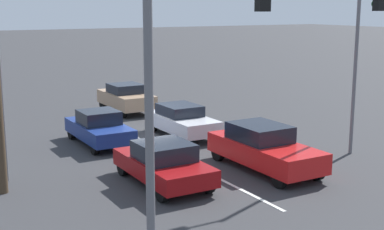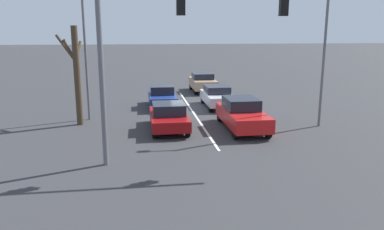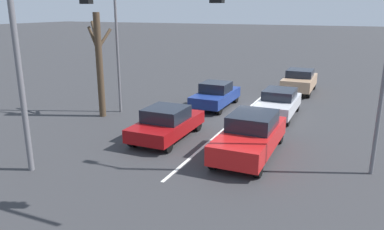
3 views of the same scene
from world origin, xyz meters
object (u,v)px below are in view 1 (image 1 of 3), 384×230
at_px(car_navy_midlane_second, 99,128).
at_px(traffic_signal_gantry, 253,33).
at_px(car_red_leftlane_front, 264,148).
at_px(car_tan_leftlane_third, 126,98).
at_px(car_silver_leftlane_second, 182,120).
at_px(street_lamp_right_shoulder, 4,44).
at_px(street_lamp_left_shoulder, 355,23).
at_px(car_maroon_midlane_front, 163,163).

distance_m(car_navy_midlane_second, traffic_signal_gantry, 11.89).
xyz_separation_m(car_red_leftlane_front, car_navy_midlane_second, (3.84, -6.42, -0.09)).
bearing_deg(car_tan_leftlane_third, car_silver_leftlane_second, 89.12).
distance_m(car_red_leftlane_front, car_tan_leftlane_third, 12.48).
bearing_deg(traffic_signal_gantry, car_tan_leftlane_third, -103.20).
distance_m(car_silver_leftlane_second, street_lamp_right_shoulder, 9.27).
height_order(car_silver_leftlane_second, car_tan_leftlane_third, car_tan_leftlane_third).
relative_size(car_silver_leftlane_second, street_lamp_left_shoulder, 0.45).
xyz_separation_m(car_maroon_midlane_front, street_lamp_left_shoulder, (-8.04, 0.41, 4.46)).
bearing_deg(street_lamp_left_shoulder, traffic_signal_gantry, 29.04).
distance_m(traffic_signal_gantry, street_lamp_left_shoulder, 9.35).
bearing_deg(car_maroon_midlane_front, street_lamp_right_shoulder, -34.68).
distance_m(traffic_signal_gantry, street_lamp_right_shoulder, 8.90).
relative_size(car_red_leftlane_front, street_lamp_left_shoulder, 0.52).
distance_m(car_navy_midlane_second, street_lamp_left_shoulder, 11.23).
xyz_separation_m(car_maroon_midlane_front, traffic_signal_gantry, (0.13, 4.95, 4.47)).
xyz_separation_m(car_navy_midlane_second, car_tan_leftlane_third, (-3.84, -6.06, 0.10)).
bearing_deg(traffic_signal_gantry, car_navy_midlane_second, -90.83).
distance_m(car_red_leftlane_front, car_maroon_midlane_front, 3.89).
bearing_deg(street_lamp_left_shoulder, car_navy_midlane_second, -38.94).
xyz_separation_m(car_navy_midlane_second, street_lamp_left_shoulder, (-8.01, 6.48, 4.46)).
distance_m(car_red_leftlane_front, car_navy_midlane_second, 7.48).
bearing_deg(street_lamp_right_shoulder, car_maroon_midlane_front, 145.32).
distance_m(car_maroon_midlane_front, car_tan_leftlane_third, 12.73).
bearing_deg(street_lamp_left_shoulder, street_lamp_right_shoulder, -15.23).
bearing_deg(car_navy_midlane_second, car_red_leftlane_front, 120.89).
height_order(car_maroon_midlane_front, car_navy_midlane_second, car_navy_midlane_second).
relative_size(car_navy_midlane_second, traffic_signal_gantry, 0.42).
xyz_separation_m(street_lamp_right_shoulder, street_lamp_left_shoulder, (-12.28, 3.34, 0.58)).
bearing_deg(car_red_leftlane_front, car_silver_leftlane_second, -89.06).
relative_size(car_maroon_midlane_front, traffic_signal_gantry, 0.43).
bearing_deg(traffic_signal_gantry, car_silver_leftlane_second, -110.38).
height_order(car_maroon_midlane_front, car_silver_leftlane_second, car_silver_leftlane_second).
bearing_deg(car_tan_leftlane_third, street_lamp_left_shoulder, 108.40).
xyz_separation_m(car_maroon_midlane_front, car_silver_leftlane_second, (-3.77, -5.56, 0.03)).
height_order(car_maroon_midlane_front, traffic_signal_gantry, traffic_signal_gantry).
bearing_deg(car_silver_leftlane_second, car_navy_midlane_second, -7.73).
xyz_separation_m(car_red_leftlane_front, street_lamp_right_shoulder, (8.10, -3.28, 3.79)).
xyz_separation_m(traffic_signal_gantry, street_lamp_left_shoulder, (-8.17, -4.54, -0.00)).
bearing_deg(car_tan_leftlane_third, car_navy_midlane_second, 57.61).
bearing_deg(car_red_leftlane_front, car_navy_midlane_second, -59.11).
relative_size(street_lamp_right_shoulder, street_lamp_left_shoulder, 0.87).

